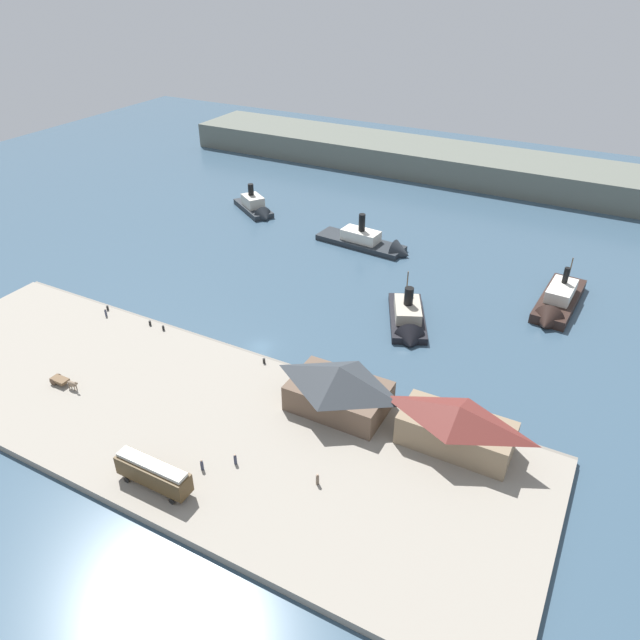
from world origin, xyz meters
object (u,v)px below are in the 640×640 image
Objects in this scene: mooring_post_center_west at (264,361)px; horse_cart at (64,381)px; street_tram at (153,473)px; mooring_post_west at (150,323)px; ferry_outer_harbor at (256,208)px; ferry_shed_customs_shed at (457,426)px; pedestrian_near_cart at (106,313)px; ferry_mid_harbor at (408,322)px; pedestrian_walking_east at (235,459)px; mooring_post_center_east at (108,308)px; pedestrian_walking_west at (202,465)px; mooring_post_east at (163,328)px; ferry_shed_west_terminal at (339,387)px; ferry_approaching_west at (556,304)px; ferry_moored_west at (373,244)px; pedestrian_near_east_shed at (120,464)px; pedestrian_standing_center at (317,479)px.

horse_cart is at bearing -140.70° from mooring_post_center_west.
mooring_post_center_west is at bearing 94.45° from street_tram.
ferry_outer_harbor reaches higher than mooring_post_west.
mooring_post_west is at bearing 176.19° from ferry_shed_customs_shed.
pedestrian_near_cart is 58.07m from ferry_mid_harbor.
mooring_post_center_east is at bearing 154.41° from pedestrian_walking_east.
ferry_mid_harbor is (42.48, 23.97, -0.33)m from mooring_post_west.
pedestrian_walking_east is 1.92× the size of mooring_post_west.
pedestrian_near_cart is at bearing 150.57° from pedestrian_walking_west.
pedestrian_near_cart is 0.10× the size of ferry_outer_harbor.
ferry_outer_harbor reaches higher than mooring_post_center_east.
ferry_shed_customs_shed is 57.08m from mooring_post_east.
ferry_shed_west_terminal is 0.68× the size of ferry_approaching_west.
ferry_shed_customs_shed reaches higher than mooring_post_center_east.
horse_cart is 0.24× the size of ferry_moored_west.
pedestrian_walking_west reaches higher than pedestrian_near_cart.
ferry_moored_west is at bearing 123.59° from ferry_shed_customs_shed.
street_tram is 0.49× the size of ferry_approaching_west.
ferry_shed_west_terminal is at bearing 61.24° from street_tram.
mooring_post_east is 1.00× the size of mooring_post_center_west.
mooring_post_east is 0.04× the size of ferry_approaching_west.
mooring_post_east is (-18.02, 29.61, -0.26)m from pedestrian_near_east_shed.
ferry_shed_customs_shed is 0.84× the size of ferry_mid_harbor.
ferry_outer_harbor reaches higher than pedestrian_walking_east.
pedestrian_walking_east is 41.00m from mooring_post_west.
mooring_post_center_west is at bearing 82.06° from pedestrian_near_east_shed.
ferry_approaching_west reaches higher than pedestrian_walking_east.
ferry_moored_west is (-19.67, 57.43, -3.88)m from ferry_shed_west_terminal.
ferry_mid_harbor is (11.05, 48.70, -0.68)m from pedestrian_walking_west.
ferry_shed_west_terminal is 16.21m from pedestrian_standing_center.
street_tram is 12.14× the size of mooring_post_center_west.
pedestrian_walking_west is (31.03, -4.12, -0.11)m from horse_cart.
horse_cart is 23.89m from mooring_post_center_east.
ferry_moored_west is (31.96, 54.64, -0.68)m from pedestrian_near_cart.
mooring_post_center_east is 0.05× the size of ferry_outer_harbor.
ferry_shed_west_terminal is 53.40m from mooring_post_center_east.
ferry_outer_harbor reaches higher than street_tram.
pedestrian_near_east_shed is at bearing -23.54° from horse_cart.
ferry_outer_harbor is at bearing 128.11° from pedestrian_standing_center.
horse_cart is at bearing -135.59° from ferry_approaching_west.
street_tram reaches higher than pedestrian_walking_east.
ferry_outer_harbor is at bearing 140.13° from ferry_shed_customs_shed.
pedestrian_near_cart is at bearing -173.86° from mooring_post_east.
mooring_post_west is (-0.40, 20.61, -0.47)m from horse_cart.
mooring_post_center_west is 1.00× the size of mooring_post_west.
pedestrian_walking_east is 0.98× the size of pedestrian_walking_west.
mooring_post_center_east is (-1.46, 1.84, -0.28)m from pedestrian_near_cart.
ferry_moored_west is (-12.51, 74.80, -0.74)m from pedestrian_walking_east.
street_tram is at bearing -129.85° from pedestrian_walking_east.
mooring_post_center_east is 0.04× the size of ferry_moored_west.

